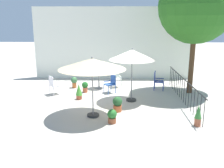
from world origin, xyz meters
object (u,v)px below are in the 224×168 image
patio_chair_1 (54,84)px  patio_umbrella_1 (92,64)px  patio_chair_2 (111,83)px  potted_plant_4 (74,82)px  patio_chair_0 (116,77)px  patio_chair_3 (157,80)px  potted_plant_0 (85,87)px  shade_tree (197,5)px  cafe_table_0 (99,78)px  patio_umbrella_0 (132,55)px  potted_plant_1 (198,115)px  potted_plant_5 (112,116)px  potted_plant_3 (117,104)px  potted_plant_2 (79,91)px

patio_chair_1 → patio_umbrella_1: bearing=-51.7°
patio_chair_2 → potted_plant_4: bearing=156.3°
patio_chair_0 → potted_plant_4: bearing=-173.4°
patio_chair_2 → potted_plant_4: patio_chair_2 is taller
patio_chair_3 → potted_plant_0: (-3.59, -0.57, -0.23)m
shade_tree → cafe_table_0: 5.79m
patio_chair_0 → patio_chair_2: 1.14m
patio_umbrella_1 → patio_chair_1: size_ratio=2.66×
patio_umbrella_0 → potted_plant_1: patio_umbrella_0 is taller
patio_umbrella_1 → potted_plant_5: (0.72, -0.60, -1.69)m
patio_umbrella_0 → potted_plant_3: (-0.59, -1.31, -1.69)m
patio_chair_2 → patio_chair_3: bearing=14.7°
patio_chair_1 → potted_plant_5: patio_chair_1 is taller
patio_chair_3 → potted_plant_1: (0.69, -4.44, -0.13)m
potted_plant_4 → patio_chair_3: bearing=-3.4°
patio_umbrella_1 → cafe_table_0: bearing=91.4°
potted_plant_0 → patio_umbrella_1: bearing=-77.1°
patio_umbrella_1 → shade_tree: bearing=36.1°
patio_umbrella_0 → potted_plant_4: 3.93m
patio_chair_1 → patio_chair_3: patio_chair_3 is taller
potted_plant_5 → patio_umbrella_0: bearing=72.5°
patio_umbrella_1 → potted_plant_2: 2.67m
patio_umbrella_1 → potted_plant_3: size_ratio=4.02×
potted_plant_2 → patio_chair_3: bearing=24.4°
patio_chair_3 → potted_plant_4: size_ratio=1.64×
patio_umbrella_1 → potted_plant_4: bearing=109.5°
potted_plant_0 → potted_plant_3: size_ratio=0.89×
patio_umbrella_0 → patio_umbrella_1: size_ratio=0.97×
patio_chair_0 → potted_plant_5: bearing=-90.9°
patio_chair_1 → potted_plant_1: 6.67m
patio_umbrella_1 → patio_chair_3: bearing=52.0°
patio_umbrella_1 → potted_plant_3: 1.93m
potted_plant_0 → potted_plant_5: (1.43, -3.70, -0.03)m
potted_plant_0 → patio_umbrella_0: bearing=-29.9°
cafe_table_0 → potted_plant_1: size_ratio=1.10×
patio_chair_2 → patio_chair_1: bearing=-172.1°
patio_umbrella_0 → potted_plant_5: size_ratio=4.67×
cafe_table_0 → patio_umbrella_1: bearing=-88.6°
potted_plant_2 → cafe_table_0: bearing=68.2°
potted_plant_1 → potted_plant_5: bearing=176.6°
potted_plant_0 → potted_plant_5: size_ratio=1.06×
patio_chair_2 → potted_plant_2: (-1.40, -1.08, -0.13)m
patio_chair_0 → potted_plant_1: bearing=-60.7°
shade_tree → potted_plant_1: bearing=-102.4°
potted_plant_3 → patio_chair_2: bearing=97.4°
cafe_table_0 → patio_chair_3: bearing=-3.3°
patio_umbrella_1 → patio_chair_0: (0.79, 4.18, -1.41)m
patio_umbrella_1 → potted_plant_5: size_ratio=4.83×
cafe_table_0 → patio_chair_0: (0.89, 0.33, -0.02)m
patio_chair_2 → potted_plant_3: bearing=-82.6°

